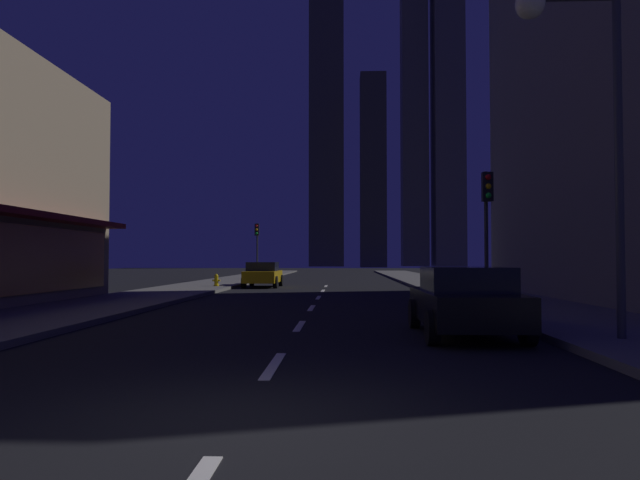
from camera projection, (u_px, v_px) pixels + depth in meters
ground_plane at (327, 285)px, 37.58m from camera, size 78.00×136.00×0.10m
sidewalk_right at (436, 283)px, 37.30m from camera, size 4.00×76.00×0.15m
sidewalk_left at (220, 283)px, 37.87m from camera, size 4.00×76.00×0.15m
lane_marking_center at (312, 308)px, 19.21m from camera, size 0.16×33.40×0.01m
skyscraper_distant_tall at (327, 121)px, 133.20m from camera, size 7.84×5.35×66.48m
skyscraper_distant_mid at (373, 171)px, 117.66m from camera, size 5.16×5.51×38.99m
skyscraper_distant_short at (414, 114)px, 139.98m from camera, size 6.17×5.56×73.10m
skyscraper_distant_slender at (448, 116)px, 139.28m from camera, size 7.10×8.16×71.56m
car_parked_near at (465, 301)px, 12.22m from camera, size 1.98×4.24×1.45m
car_parked_far at (263, 274)px, 33.66m from camera, size 1.98×4.24×1.45m
fire_hydrant_far_left at (216, 280)px, 31.83m from camera, size 0.42×0.30×0.65m
traffic_light_near_right at (487, 208)px, 18.02m from camera, size 0.32×0.48×4.20m
traffic_light_far_left at (257, 238)px, 44.11m from camera, size 0.32×0.48×4.20m
street_lamp_right at (573, 76)px, 10.96m from camera, size 1.96×0.56×6.58m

